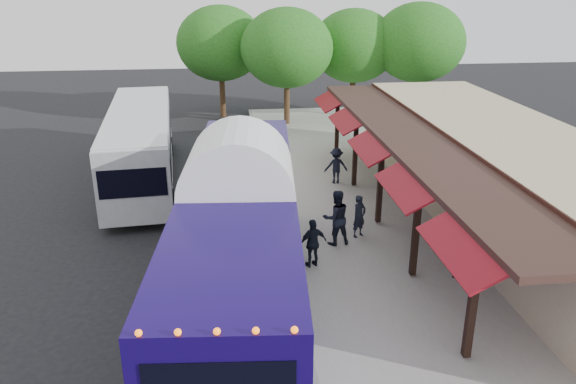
{
  "coord_description": "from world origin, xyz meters",
  "views": [
    {
      "loc": [
        -1.73,
        -14.61,
        8.68
      ],
      "look_at": [
        0.34,
        3.34,
        1.8
      ],
      "focal_mm": 35.0,
      "sensor_mm": 36.0,
      "label": 1
    }
  ],
  "objects_px": {
    "city_bus": "(141,143)",
    "ped_b": "(336,218)",
    "coach_bus": "(241,242)",
    "ped_a": "(359,216)",
    "ped_c": "(313,243)",
    "ped_d": "(336,166)",
    "sign_board": "(455,258)"
  },
  "relations": [
    {
      "from": "city_bus",
      "to": "ped_b",
      "type": "xyz_separation_m",
      "value": [
        7.41,
        -7.81,
        -0.67
      ]
    },
    {
      "from": "ped_b",
      "to": "ped_d",
      "type": "height_order",
      "value": "ped_b"
    },
    {
      "from": "ped_c",
      "to": "sign_board",
      "type": "distance_m",
      "value": 4.33
    },
    {
      "from": "ped_b",
      "to": "sign_board",
      "type": "distance_m",
      "value": 4.17
    },
    {
      "from": "coach_bus",
      "to": "ped_a",
      "type": "xyz_separation_m",
      "value": [
        4.26,
        4.33,
        -1.34
      ]
    },
    {
      "from": "ped_b",
      "to": "coach_bus",
      "type": "bearing_deg",
      "value": 38.87
    },
    {
      "from": "ped_b",
      "to": "ped_d",
      "type": "bearing_deg",
      "value": -111.43
    },
    {
      "from": "ped_c",
      "to": "ped_d",
      "type": "bearing_deg",
      "value": -124.97
    },
    {
      "from": "coach_bus",
      "to": "ped_d",
      "type": "xyz_separation_m",
      "value": [
        4.53,
        9.89,
        -1.3
      ]
    },
    {
      "from": "ped_b",
      "to": "ped_c",
      "type": "bearing_deg",
      "value": 45.45
    },
    {
      "from": "ped_c",
      "to": "sign_board",
      "type": "bearing_deg",
      "value": 144.73
    },
    {
      "from": "ped_b",
      "to": "ped_c",
      "type": "distance_m",
      "value": 1.82
    },
    {
      "from": "coach_bus",
      "to": "ped_c",
      "type": "bearing_deg",
      "value": 50.02
    },
    {
      "from": "city_bus",
      "to": "ped_a",
      "type": "relative_size",
      "value": 8.04
    },
    {
      "from": "ped_a",
      "to": "ped_c",
      "type": "xyz_separation_m",
      "value": [
        -1.95,
        -1.99,
        0.04
      ]
    },
    {
      "from": "coach_bus",
      "to": "ped_d",
      "type": "distance_m",
      "value": 10.95
    },
    {
      "from": "ped_a",
      "to": "ped_b",
      "type": "relative_size",
      "value": 0.78
    },
    {
      "from": "coach_bus",
      "to": "ped_a",
      "type": "bearing_deg",
      "value": 50.07
    },
    {
      "from": "ped_a",
      "to": "ped_b",
      "type": "distance_m",
      "value": 1.07
    },
    {
      "from": "coach_bus",
      "to": "city_bus",
      "type": "height_order",
      "value": "coach_bus"
    },
    {
      "from": "ped_d",
      "to": "sign_board",
      "type": "bearing_deg",
      "value": 101.45
    },
    {
      "from": "coach_bus",
      "to": "ped_a",
      "type": "distance_m",
      "value": 6.22
    },
    {
      "from": "ped_d",
      "to": "city_bus",
      "type": "bearing_deg",
      "value": -12.39
    },
    {
      "from": "coach_bus",
      "to": "ped_b",
      "type": "bearing_deg",
      "value": 53.65
    },
    {
      "from": "city_bus",
      "to": "ped_d",
      "type": "relative_size",
      "value": 7.63
    },
    {
      "from": "city_bus",
      "to": "ped_b",
      "type": "bearing_deg",
      "value": -51.32
    },
    {
      "from": "coach_bus",
      "to": "ped_b",
      "type": "xyz_separation_m",
      "value": [
        3.33,
        3.84,
        -1.13
      ]
    },
    {
      "from": "ped_a",
      "to": "ped_c",
      "type": "distance_m",
      "value": 2.79
    },
    {
      "from": "ped_a",
      "to": "ped_d",
      "type": "bearing_deg",
      "value": 54.58
    },
    {
      "from": "ped_b",
      "to": "ped_d",
      "type": "relative_size",
      "value": 1.21
    },
    {
      "from": "coach_bus",
      "to": "ped_a",
      "type": "relative_size",
      "value": 8.72
    },
    {
      "from": "ped_c",
      "to": "ped_d",
      "type": "height_order",
      "value": "ped_d"
    }
  ]
}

